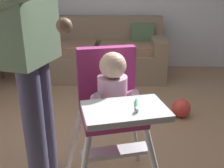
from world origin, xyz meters
name	(u,v)px	position (x,y,z in m)	size (l,w,h in m)	color
ground	(138,153)	(0.00, 0.00, -0.05)	(5.75, 6.43, 0.10)	#967354
couch	(99,54)	(-0.47, 1.93, 0.33)	(1.95, 0.86, 0.86)	#806B54
high_chair	(112,99)	(-0.22, -0.49, 0.68)	(0.73, 0.82, 0.97)	silver
adult_standing	(32,55)	(-0.70, -0.35, 0.91)	(0.50, 0.58, 1.61)	#3A3A54
toy_ball	(181,108)	(0.49, 0.59, 0.10)	(0.20, 0.20, 0.20)	#D13D33
side_table	(7,56)	(-1.73, 1.58, 0.38)	(0.40, 0.40, 0.52)	brown
sippy_cup	(3,43)	(-1.75, 1.58, 0.57)	(0.07, 0.07, 0.10)	orange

